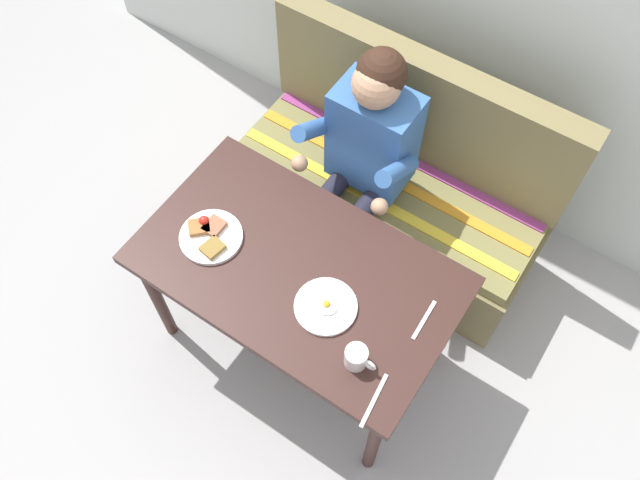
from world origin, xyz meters
TOP-DOWN VIEW (x-y plane):
  - ground_plane at (0.00, 0.00)m, footprint 8.00×8.00m
  - table at (0.00, 0.00)m, footprint 1.20×0.70m
  - couch at (0.00, 0.76)m, footprint 1.44×0.56m
  - person at (-0.08, 0.59)m, footprint 0.45×0.61m
  - plate_breakfast at (-0.35, -0.08)m, footprint 0.24×0.24m
  - plate_eggs at (0.18, -0.08)m, footprint 0.23×0.23m
  - coffee_mug at (0.38, -0.19)m, footprint 0.12×0.08m
  - fork at (0.49, 0.08)m, footprint 0.02×0.17m
  - knife at (0.50, -0.27)m, footprint 0.04×0.20m

SIDE VIEW (x-z plane):
  - ground_plane at x=0.00m, z-range 0.00..0.00m
  - couch at x=0.00m, z-range -0.17..0.83m
  - table at x=0.00m, z-range 0.28..1.01m
  - fork at x=0.49m, z-range 0.73..0.73m
  - knife at x=0.50m, z-range 0.73..0.73m
  - plate_eggs at x=0.18m, z-range 0.72..0.76m
  - person at x=-0.08m, z-range 0.13..1.35m
  - plate_breakfast at x=-0.35m, z-range 0.72..0.77m
  - coffee_mug at x=0.38m, z-range 0.73..0.82m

